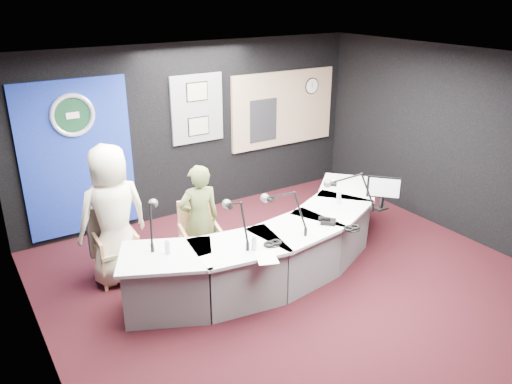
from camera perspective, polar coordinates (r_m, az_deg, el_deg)
ground at (r=6.68m, az=5.21°, el=-10.64°), size 6.00×6.00×0.00m
ceiling at (r=5.69m, az=6.20°, el=13.87°), size 6.00×6.00×0.02m
wall_back at (r=8.49m, az=-6.85°, el=6.85°), size 6.00×0.02×2.80m
wall_left at (r=4.96m, az=-23.20°, el=-6.17°), size 0.02×6.00×2.80m
wall_right at (r=8.16m, az=22.67°, el=4.67°), size 0.02×6.00×2.80m
broadcast_desk at (r=6.85m, az=2.19°, el=-6.05°), size 4.50×1.90×0.75m
backdrop_panel at (r=7.91m, az=-19.19°, el=3.52°), size 1.60×0.05×2.30m
agency_seal at (r=7.71m, az=-19.71°, el=8.02°), size 0.63×0.07×0.63m
seal_center at (r=7.71m, az=-19.72°, el=8.03°), size 0.48×0.01×0.48m
pinboard at (r=8.40m, az=-6.56°, el=9.16°), size 0.90×0.04×1.10m
framed_photo_upper at (r=8.32m, az=-6.55°, el=11.01°), size 0.34×0.02×0.27m
framed_photo_lower at (r=8.44m, az=-6.38°, el=7.28°), size 0.34×0.02×0.27m
booth_window_frame at (r=9.29m, az=3.07°, el=9.24°), size 2.12×0.06×1.32m
booth_glow at (r=9.28m, az=3.10°, el=9.23°), size 2.00×0.02×1.20m
equipment_rack at (r=9.05m, az=0.81°, el=7.96°), size 0.55×0.02×0.75m
wall_clock at (r=9.55m, az=6.22°, el=11.64°), size 0.28×0.01×0.28m
armchair_left at (r=6.88m, az=-15.20°, el=-6.22°), size 0.50×0.50×0.86m
armchair_right at (r=6.84m, az=-6.21°, el=-5.11°), size 0.65×0.65×0.98m
draped_jacket at (r=7.01m, az=-16.22°, el=-4.04°), size 0.50×0.12×0.70m
person_man at (r=6.67m, az=-15.62°, el=-2.50°), size 0.94×0.65×1.84m
person_woman at (r=6.73m, az=-6.30°, el=-3.11°), size 0.59×0.43×1.51m
computer_monitor at (r=7.11m, az=13.92°, el=0.53°), size 0.30×0.31×0.28m
desk_phone at (r=6.66m, az=8.03°, el=-3.28°), size 0.25×0.25×0.05m
headphones_near at (r=6.55m, az=10.62°, el=-3.95°), size 0.22×0.22×0.04m
headphones_far at (r=6.07m, az=1.85°, el=-5.72°), size 0.19×0.19×0.03m
paper_stack at (r=5.76m, az=-5.25°, el=-7.62°), size 0.19×0.27×0.00m
notepad at (r=5.81m, az=1.17°, el=-7.29°), size 0.33×0.38×0.00m
boom_mic_a at (r=6.19m, az=-11.46°, el=-2.71°), size 0.38×0.68×0.60m
boom_mic_b at (r=6.08m, az=-2.16°, el=-2.73°), size 0.20×0.74×0.60m
boom_mic_c at (r=6.34m, az=3.24°, el=-1.67°), size 0.34×0.70×0.60m
boom_mic_d at (r=7.02m, az=10.47°, el=0.38°), size 0.54×0.58×0.60m
water_bottles at (r=6.49m, az=4.11°, el=-3.14°), size 3.30×0.57×0.18m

